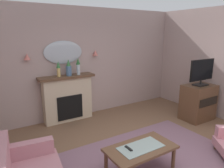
{
  "coord_description": "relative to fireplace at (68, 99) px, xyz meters",
  "views": [
    {
      "loc": [
        -2.22,
        -2.03,
        2.18
      ],
      "look_at": [
        0.14,
        1.75,
        1.08
      ],
      "focal_mm": 33.48,
      "sensor_mm": 36.0,
      "label": 1
    }
  ],
  "objects": [
    {
      "name": "coffee_table",
      "position": [
        0.22,
        -2.57,
        -0.19
      ],
      "size": [
        1.1,
        0.6,
        0.45
      ],
      "color": "brown",
      "rests_on": "ground"
    },
    {
      "name": "tv_flatscreen",
      "position": [
        2.84,
        -1.71,
        0.68
      ],
      "size": [
        0.84,
        0.24,
        0.65
      ],
      "color": "black",
      "rests_on": "tv_cabinet"
    },
    {
      "name": "wall_back",
      "position": [
        0.52,
        0.22,
        0.84
      ],
      "size": [
        6.75,
        0.1,
        2.81
      ],
      "primitive_type": "cube",
      "color": "#B29993",
      "rests_on": "ground"
    },
    {
      "name": "mantel_vase_right",
      "position": [
        0.3,
        -0.03,
        0.81
      ],
      "size": [
        0.1,
        0.1,
        0.42
      ],
      "color": "silver",
      "rests_on": "fireplace"
    },
    {
      "name": "wall_mirror",
      "position": [
        -0.0,
        0.14,
        1.14
      ],
      "size": [
        0.96,
        0.06,
        0.56
      ],
      "primitive_type": "ellipsoid",
      "color": "#B2BCC6"
    },
    {
      "name": "tv_remote",
      "position": [
        0.03,
        -2.51,
        -0.12
      ],
      "size": [
        0.04,
        0.16,
        0.02
      ],
      "primitive_type": "cube",
      "color": "black",
      "rests_on": "coffee_table"
    },
    {
      "name": "patterned_rug",
      "position": [
        0.52,
        -2.58,
        -0.56
      ],
      "size": [
        3.2,
        2.4,
        0.01
      ],
      "primitive_type": "cube",
      "color": "#7F5B6B",
      "rests_on": "ground"
    },
    {
      "name": "tv_cabinet",
      "position": [
        2.84,
        -1.69,
        -0.12
      ],
      "size": [
        0.8,
        0.57,
        0.9
      ],
      "color": "brown",
      "rests_on": "ground"
    },
    {
      "name": "wall_sconce_left",
      "position": [
        -0.85,
        0.09,
        1.09
      ],
      "size": [
        0.14,
        0.14,
        0.14
      ],
      "primitive_type": "cone",
      "color": "#D17066"
    },
    {
      "name": "wall_sconce_right",
      "position": [
        0.85,
        0.09,
        1.09
      ],
      "size": [
        0.14,
        0.14,
        0.14
      ],
      "primitive_type": "cone",
      "color": "#D17066"
    },
    {
      "name": "mantel_vase_centre",
      "position": [
        0.05,
        -0.03,
        0.76
      ],
      "size": [
        0.13,
        0.13,
        0.4
      ],
      "color": "#4C7093",
      "rests_on": "fireplace"
    },
    {
      "name": "fireplace",
      "position": [
        0.0,
        0.0,
        0.0
      ],
      "size": [
        1.36,
        0.36,
        1.16
      ],
      "color": "beige",
      "rests_on": "ground"
    },
    {
      "name": "mantel_vase_left",
      "position": [
        -0.2,
        -0.03,
        0.79
      ],
      "size": [
        0.1,
        0.1,
        0.37
      ],
      "color": "tan",
      "rests_on": "fireplace"
    }
  ]
}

